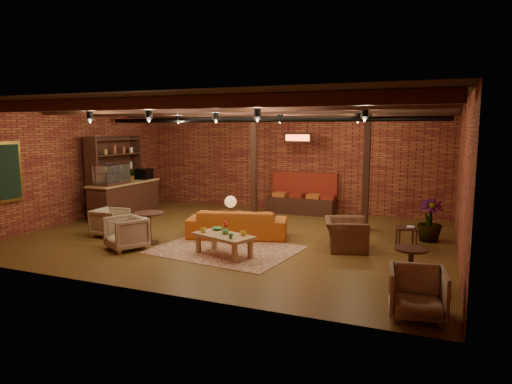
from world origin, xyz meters
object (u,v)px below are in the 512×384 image
at_px(sofa, 237,223).
at_px(coffee_table, 224,237).
at_px(side_table_book, 407,229).
at_px(armchair_right, 346,229).
at_px(round_table_right, 411,261).
at_px(armchair_far, 418,290).
at_px(armchair_b, 126,231).
at_px(round_table_left, 149,223).
at_px(plant_tall, 432,178).
at_px(armchair_a, 110,221).
at_px(side_table_lamp, 231,205).

xyz_separation_m(sofa, coffee_table, (0.39, -1.53, 0.05)).
distance_m(sofa, side_table_book, 3.89).
distance_m(armchair_right, round_table_right, 2.41).
bearing_deg(armchair_right, sofa, 72.66).
xyz_separation_m(coffee_table, armchair_right, (2.26, 1.43, 0.06)).
distance_m(side_table_book, armchair_far, 3.79).
bearing_deg(armchair_b, round_table_left, 104.54).
bearing_deg(coffee_table, armchair_right, 32.43).
xyz_separation_m(round_table_left, plant_tall, (5.93, 2.67, 1.01)).
xyz_separation_m(round_table_left, side_table_book, (5.49, 1.75, -0.03)).
height_order(coffee_table, side_table_book, coffee_table).
bearing_deg(armchair_far, armchair_right, 109.77).
relative_size(armchair_b, round_table_right, 1.21).
height_order(round_table_left, armchair_right, armchair_right).
height_order(round_table_left, armchair_far, armchair_far).
relative_size(coffee_table, armchair_a, 1.93).
bearing_deg(round_table_right, armchair_far, -82.13).
xyz_separation_m(armchair_a, plant_tall, (7.27, 2.42, 1.13)).
bearing_deg(side_table_lamp, coffee_table, -68.39).
height_order(round_table_left, side_table_book, round_table_left).
height_order(armchair_a, plant_tall, plant_tall).
distance_m(sofa, armchair_far, 5.43).
bearing_deg(armchair_b, side_table_lamp, 88.23).
height_order(side_table_lamp, armchair_far, side_table_lamp).
xyz_separation_m(sofa, plant_tall, (4.30, 1.37, 1.16)).
bearing_deg(round_table_right, side_table_lamp, 151.87).
relative_size(coffee_table, round_table_left, 1.99).
xyz_separation_m(armchair_a, armchair_far, (7.27, -2.27, 0.02)).
relative_size(sofa, side_table_lamp, 2.50).
xyz_separation_m(coffee_table, armchair_a, (-3.36, 0.48, -0.02)).
bearing_deg(armchair_b, armchair_far, 16.68).
distance_m(side_table_lamp, side_table_book, 4.25).
relative_size(coffee_table, side_table_lamp, 1.52).
height_order(armchair_a, armchair_right, armchair_right).
xyz_separation_m(side_table_lamp, armchair_b, (-1.42, -2.32, -0.32)).
bearing_deg(sofa, side_table_book, 170.22).
relative_size(armchair_right, round_table_right, 1.58).
bearing_deg(armchair_right, plant_tall, -63.75).
xyz_separation_m(sofa, round_table_right, (4.12, -2.00, 0.09)).
xyz_separation_m(armchair_b, armchair_far, (6.10, -1.40, -0.01)).
xyz_separation_m(round_table_right, plant_tall, (0.18, 3.37, 1.07)).
xyz_separation_m(coffee_table, side_table_lamp, (-0.77, 1.94, 0.32)).
height_order(side_table_lamp, armchair_right, side_table_lamp).
distance_m(side_table_lamp, round_table_left, 2.13).
relative_size(side_table_lamp, round_table_right, 1.45).
bearing_deg(coffee_table, armchair_far, -24.52).
bearing_deg(sofa, round_table_right, 137.69).
bearing_deg(sofa, armchair_right, 161.45).
height_order(sofa, coffee_table, coffee_table).
distance_m(coffee_table, plant_tall, 4.99).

